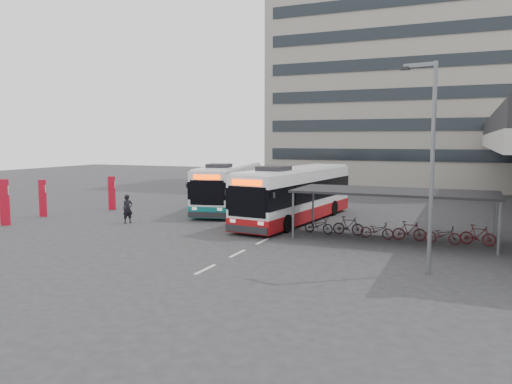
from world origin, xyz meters
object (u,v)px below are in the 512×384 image
at_px(bus_main, 296,195).
at_px(bus_teal, 230,187).
at_px(pedestrian, 128,209).
at_px(lamp_post, 430,155).

distance_m(bus_main, bus_teal, 7.21).
xyz_separation_m(bus_teal, pedestrian, (-2.90, -8.31, -0.73)).
distance_m(bus_main, lamp_post, 13.41).
distance_m(pedestrian, lamp_post, 18.86).
xyz_separation_m(bus_main, lamp_post, (8.57, -9.91, 2.88)).
xyz_separation_m(bus_main, pedestrian, (-9.23, -4.86, -0.79)).
distance_m(bus_main, pedestrian, 10.46).
relative_size(bus_main, bus_teal, 1.03).
xyz_separation_m(bus_main, bus_teal, (-6.33, 3.45, -0.06)).
height_order(bus_teal, pedestrian, bus_teal).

